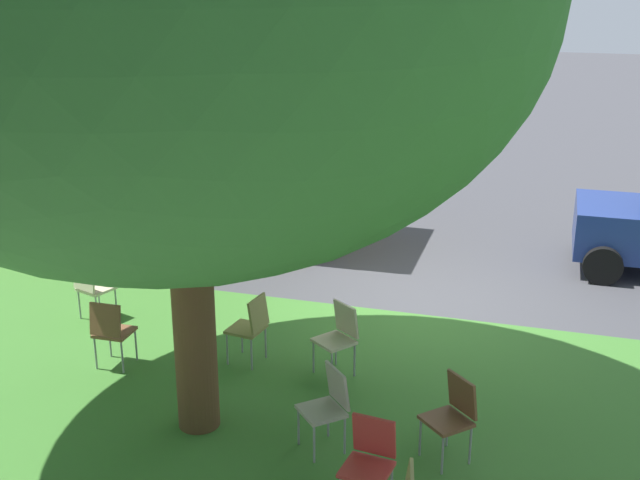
{
  "coord_description": "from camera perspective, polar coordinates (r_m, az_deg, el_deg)",
  "views": [
    {
      "loc": [
        -1.67,
        10.5,
        4.61
      ],
      "look_at": [
        1.1,
        1.15,
        1.3
      ],
      "focal_mm": 44.76,
      "sensor_mm": 36.0,
      "label": 1
    }
  ],
  "objects": [
    {
      "name": "chair_6",
      "position": [
        9.53,
        1.36,
        -6.71
      ],
      "size": [
        0.58,
        0.58,
        0.88
      ],
      "color": "beige",
      "rests_on": "ground"
    },
    {
      "name": "chair_4",
      "position": [
        8.12,
        0.57,
        -11.54
      ],
      "size": [
        0.59,
        0.59,
        0.88
      ],
      "color": "#ADA393",
      "rests_on": "ground"
    },
    {
      "name": "chair_2",
      "position": [
        7.33,
        3.57,
        -15.26
      ],
      "size": [
        0.47,
        0.47,
        0.88
      ],
      "color": "#B7332D",
      "rests_on": "ground"
    },
    {
      "name": "chair_1",
      "position": [
        9.98,
        -14.73,
        -6.16
      ],
      "size": [
        0.42,
        0.43,
        0.88
      ],
      "color": "brown",
      "rests_on": "ground"
    },
    {
      "name": "ground",
      "position": [
        11.59,
        6.87,
        -4.86
      ],
      "size": [
        80.0,
        80.0,
        0.0
      ],
      "primitive_type": "plane",
      "color": "#424247"
    },
    {
      "name": "school_bus",
      "position": [
        15.83,
        -17.02,
        7.53
      ],
      "size": [
        10.4,
        2.8,
        2.88
      ],
      "color": "yellow",
      "rests_on": "ground"
    },
    {
      "name": "chair_7",
      "position": [
        11.39,
        -16.02,
        -3.1
      ],
      "size": [
        0.53,
        0.53,
        0.88
      ],
      "color": "beige",
      "rests_on": "ground"
    },
    {
      "name": "chair_5",
      "position": [
        9.81,
        -4.95,
        -6.01
      ],
      "size": [
        0.48,
        0.47,
        0.88
      ],
      "color": "olive",
      "rests_on": "ground"
    },
    {
      "name": "grass_verge",
      "position": [
        8.79,
        3.15,
        -12.91
      ],
      "size": [
        48.0,
        6.0,
        0.01
      ],
      "primitive_type": "cube",
      "color": "#3D752D",
      "rests_on": "ground"
    },
    {
      "name": "chair_3",
      "position": [
        8.07,
        9.46,
        -12.04
      ],
      "size": [
        0.59,
        0.59,
        0.88
      ],
      "color": "brown",
      "rests_on": "ground"
    }
  ]
}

